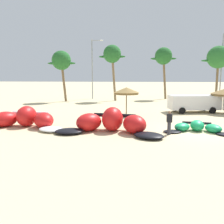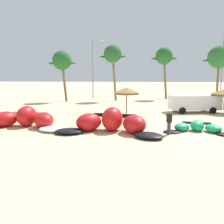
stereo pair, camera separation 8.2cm
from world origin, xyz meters
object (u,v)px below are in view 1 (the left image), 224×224
object	(u,v)px
kite_left_of_center	(197,127)
beach_umbrella_near_van	(126,91)
palm_center_left	(218,58)
person_near_kites	(169,123)
lamppost_west_center	(223,64)
parked_car_second	(193,102)
palm_leftmost	(61,61)
palm_left	(112,55)
kite_left	(111,123)
palm_left_of_gap	(163,57)
lamppost_west	(93,66)
kite_far_left	(24,119)

from	to	relation	value
kite_left_of_center	beach_umbrella_near_van	xyz separation A→B (m)	(-5.29, 6.63, 2.14)
kite_left_of_center	palm_center_left	distance (m)	25.10
person_near_kites	lamppost_west_center	size ratio (longest dim) A/B	0.15
beach_umbrella_near_van	parked_car_second	distance (m)	7.62
kite_left_of_center	palm_leftmost	size ratio (longest dim) A/B	0.65
palm_leftmost	palm_left	xyz separation A→B (m)	(7.48, 1.92, 1.00)
kite_left	kite_left_of_center	xyz separation A→B (m)	(6.09, 0.68, -0.36)
palm_leftmost	palm_left_of_gap	distance (m)	16.66
palm_left	lamppost_west	size ratio (longest dim) A/B	0.88
kite_far_left	lamppost_west	distance (m)	23.22
lamppost_west	kite_left	bearing A→B (deg)	-77.18
lamppost_west_center	palm_left	bearing A→B (deg)	-170.18
kite_far_left	kite_left	distance (m)	6.88
parked_car_second	palm_leftmost	distance (m)	20.22
beach_umbrella_near_van	lamppost_west_center	bearing A→B (deg)	48.39
beach_umbrella_near_van	palm_leftmost	distance (m)	16.00
palm_left_of_gap	lamppost_west	size ratio (longest dim) A/B	0.87
kite_left_of_center	beach_umbrella_near_van	world-z (taller)	beach_umbrella_near_van
palm_left_of_gap	parked_car_second	bearing A→B (deg)	-83.99
palm_leftmost	palm_left_of_gap	size ratio (longest dim) A/B	0.89
palm_left_of_gap	palm_center_left	bearing A→B (deg)	-8.23
palm_left	parked_car_second	bearing A→B (deg)	-48.85
lamppost_west	parked_car_second	bearing A→B (deg)	-46.06
kite_left	kite_left_of_center	world-z (taller)	kite_left
kite_far_left	parked_car_second	distance (m)	17.19
kite_left_of_center	beach_umbrella_near_van	size ratio (longest dim) A/B	1.77
palm_leftmost	lamppost_west	bearing A→B (deg)	47.99
palm_left_of_gap	palm_center_left	size ratio (longest dim) A/B	1.00
lamppost_west	palm_left	bearing A→B (deg)	-36.39
kite_left	palm_left	world-z (taller)	palm_left
beach_umbrella_near_van	palm_leftmost	world-z (taller)	palm_leftmost
kite_left_of_center	palm_left_of_gap	xyz separation A→B (m)	(0.23, 23.89, 6.69)
palm_left_of_gap	lamppost_west_center	size ratio (longest dim) A/B	0.81
lamppost_west_center	kite_left	bearing A→B (deg)	-123.09
parked_car_second	kite_far_left	bearing A→B (deg)	-148.74
kite_far_left	person_near_kites	distance (m)	10.85
person_near_kites	kite_far_left	bearing A→B (deg)	173.14
kite_left	person_near_kites	bearing A→B (deg)	-5.65
palm_left_of_gap	lamppost_west_center	bearing A→B (deg)	-3.11
person_near_kites	palm_leftmost	distance (m)	24.19
kite_left_of_center	lamppost_west_center	distance (m)	25.87
kite_far_left	kite_left_of_center	size ratio (longest dim) A/B	1.51
person_near_kites	palm_left_of_gap	xyz separation A→B (m)	(2.37, 24.96, 6.17)
beach_umbrella_near_van	lamppost_west_center	xyz separation A→B (m)	(14.88, 16.75, 3.41)
lamppost_west_center	parked_car_second	bearing A→B (deg)	-118.73
parked_car_second	person_near_kites	distance (m)	10.95
kite_left	palm_center_left	distance (m)	28.27
palm_center_left	lamppost_west	world-z (taller)	lamppost_west
person_near_kites	palm_leftmost	xyz separation A→B (m)	(-13.34, 19.49, 5.26)
kite_left	palm_left	xyz separation A→B (m)	(-1.91, 21.02, 6.42)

